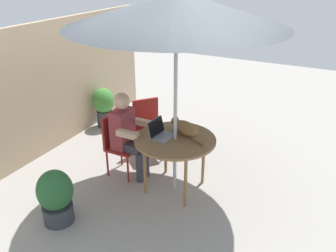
{
  "coord_description": "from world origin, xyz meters",
  "views": [
    {
      "loc": [
        -3.5,
        -1.71,
        2.75
      ],
      "look_at": [
        0.0,
        0.1,
        0.89
      ],
      "focal_mm": 37.49,
      "sensor_mm": 36.0,
      "label": 1
    }
  ],
  "objects_px": {
    "patio_umbrella": "(176,9)",
    "chair_empty": "(148,124)",
    "chair_occupied": "(118,140)",
    "laptop": "(159,132)",
    "cat": "(185,128)",
    "potted_plant_near_fence": "(104,105)",
    "potted_plant_by_chair": "(56,196)",
    "person_seated": "(127,131)",
    "patio_table": "(175,143)"
  },
  "relations": [
    {
      "from": "patio_umbrella",
      "to": "chair_empty",
      "type": "height_order",
      "value": "patio_umbrella"
    },
    {
      "from": "chair_occupied",
      "to": "laptop",
      "type": "relative_size",
      "value": 2.74
    },
    {
      "from": "cat",
      "to": "potted_plant_near_fence",
      "type": "distance_m",
      "value": 2.31
    },
    {
      "from": "laptop",
      "to": "potted_plant_by_chair",
      "type": "relative_size",
      "value": 0.48
    },
    {
      "from": "potted_plant_near_fence",
      "to": "person_seated",
      "type": "bearing_deg",
      "value": -132.25
    },
    {
      "from": "laptop",
      "to": "cat",
      "type": "height_order",
      "value": "laptop"
    },
    {
      "from": "chair_occupied",
      "to": "patio_umbrella",
      "type": "bearing_deg",
      "value": -90.0
    },
    {
      "from": "laptop",
      "to": "person_seated",
      "type": "bearing_deg",
      "value": 86.59
    },
    {
      "from": "person_seated",
      "to": "cat",
      "type": "xyz_separation_m",
      "value": [
        0.18,
        -0.77,
        0.14
      ]
    },
    {
      "from": "patio_umbrella",
      "to": "potted_plant_near_fence",
      "type": "distance_m",
      "value": 2.98
    },
    {
      "from": "potted_plant_near_fence",
      "to": "chair_empty",
      "type": "bearing_deg",
      "value": -112.54
    },
    {
      "from": "chair_empty",
      "to": "potted_plant_by_chair",
      "type": "distance_m",
      "value": 1.87
    },
    {
      "from": "person_seated",
      "to": "laptop",
      "type": "relative_size",
      "value": 3.8
    },
    {
      "from": "patio_umbrella",
      "to": "person_seated",
      "type": "height_order",
      "value": "patio_umbrella"
    },
    {
      "from": "patio_table",
      "to": "potted_plant_by_chair",
      "type": "height_order",
      "value": "patio_table"
    },
    {
      "from": "patio_umbrella",
      "to": "potted_plant_near_fence",
      "type": "relative_size",
      "value": 3.4
    },
    {
      "from": "chair_occupied",
      "to": "chair_empty",
      "type": "height_order",
      "value": "same"
    },
    {
      "from": "laptop",
      "to": "chair_empty",
      "type": "bearing_deg",
      "value": 40.07
    },
    {
      "from": "chair_empty",
      "to": "cat",
      "type": "bearing_deg",
      "value": -119.87
    },
    {
      "from": "patio_umbrella",
      "to": "person_seated",
      "type": "relative_size",
      "value": 2.04
    },
    {
      "from": "laptop",
      "to": "potted_plant_by_chair",
      "type": "distance_m",
      "value": 1.44
    },
    {
      "from": "potted_plant_by_chair",
      "to": "laptop",
      "type": "bearing_deg",
      "value": -30.74
    },
    {
      "from": "potted_plant_near_fence",
      "to": "potted_plant_by_chair",
      "type": "height_order",
      "value": "potted_plant_near_fence"
    },
    {
      "from": "cat",
      "to": "patio_umbrella",
      "type": "bearing_deg",
      "value": 164.17
    },
    {
      "from": "patio_table",
      "to": "chair_empty",
      "type": "distance_m",
      "value": 1.04
    },
    {
      "from": "person_seated",
      "to": "potted_plant_near_fence",
      "type": "height_order",
      "value": "person_seated"
    },
    {
      "from": "cat",
      "to": "potted_plant_near_fence",
      "type": "height_order",
      "value": "cat"
    },
    {
      "from": "chair_occupied",
      "to": "potted_plant_near_fence",
      "type": "bearing_deg",
      "value": 44.01
    },
    {
      "from": "cat",
      "to": "potted_plant_by_chair",
      "type": "xyz_separation_m",
      "value": [
        -1.38,
        0.95,
        -0.48
      ]
    },
    {
      "from": "chair_empty",
      "to": "cat",
      "type": "distance_m",
      "value": 1.01
    },
    {
      "from": "potted_plant_near_fence",
      "to": "potted_plant_by_chair",
      "type": "xyz_separation_m",
      "value": [
        -2.37,
        -1.09,
        -0.06
      ]
    },
    {
      "from": "potted_plant_near_fence",
      "to": "potted_plant_by_chair",
      "type": "relative_size",
      "value": 1.09
    },
    {
      "from": "chair_empty",
      "to": "laptop",
      "type": "bearing_deg",
      "value": -139.93
    },
    {
      "from": "person_seated",
      "to": "cat",
      "type": "height_order",
      "value": "person_seated"
    },
    {
      "from": "chair_occupied",
      "to": "potted_plant_by_chair",
      "type": "bearing_deg",
      "value": 178.69
    },
    {
      "from": "cat",
      "to": "potted_plant_by_chair",
      "type": "bearing_deg",
      "value": 145.41
    },
    {
      "from": "patio_umbrella",
      "to": "chair_occupied",
      "type": "bearing_deg",
      "value": 90.0
    },
    {
      "from": "chair_empty",
      "to": "person_seated",
      "type": "distance_m",
      "value": 0.68
    },
    {
      "from": "chair_occupied",
      "to": "cat",
      "type": "height_order",
      "value": "cat"
    },
    {
      "from": "potted_plant_by_chair",
      "to": "chair_empty",
      "type": "bearing_deg",
      "value": -3.71
    },
    {
      "from": "chair_occupied",
      "to": "chair_empty",
      "type": "xyz_separation_m",
      "value": [
        0.66,
        -0.09,
        0.0
      ]
    },
    {
      "from": "patio_umbrella",
      "to": "cat",
      "type": "bearing_deg",
      "value": -15.83
    },
    {
      "from": "patio_umbrella",
      "to": "chair_occupied",
      "type": "height_order",
      "value": "patio_umbrella"
    },
    {
      "from": "patio_table",
      "to": "patio_umbrella",
      "type": "relative_size",
      "value": 0.42
    },
    {
      "from": "patio_table",
      "to": "cat",
      "type": "relative_size",
      "value": 1.75
    },
    {
      "from": "chair_occupied",
      "to": "cat",
      "type": "distance_m",
      "value": 1.0
    },
    {
      "from": "potted_plant_near_fence",
      "to": "laptop",
      "type": "bearing_deg",
      "value": -123.61
    },
    {
      "from": "person_seated",
      "to": "cat",
      "type": "distance_m",
      "value": 0.8
    },
    {
      "from": "chair_occupied",
      "to": "chair_empty",
      "type": "bearing_deg",
      "value": -8.07
    },
    {
      "from": "person_seated",
      "to": "patio_umbrella",
      "type": "bearing_deg",
      "value": -90.0
    }
  ]
}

